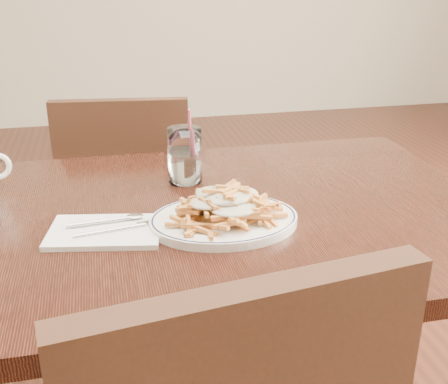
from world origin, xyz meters
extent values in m
cube|color=black|center=(0.00, 0.00, 0.73)|extent=(1.20, 0.80, 0.04)
cylinder|color=black|center=(0.55, 0.35, 0.35)|extent=(0.05, 0.05, 0.71)
cube|color=black|center=(-0.13, 0.75, 0.41)|extent=(0.44, 0.44, 0.04)
cube|color=black|center=(-0.15, 0.57, 0.64)|extent=(0.40, 0.09, 0.43)
cylinder|color=black|center=(0.06, 0.90, 0.19)|extent=(0.03, 0.03, 0.39)
cylinder|color=black|center=(-0.28, 0.94, 0.19)|extent=(0.03, 0.03, 0.39)
cylinder|color=black|center=(0.02, 0.56, 0.19)|extent=(0.03, 0.03, 0.39)
cylinder|color=black|center=(-0.32, 0.60, 0.19)|extent=(0.03, 0.03, 0.39)
torus|color=black|center=(0.01, -0.08, 0.76)|extent=(0.32, 0.32, 0.01)
ellipsoid|color=beige|center=(0.01, -0.08, 0.81)|extent=(0.17, 0.14, 0.02)
cube|color=white|center=(-0.22, -0.06, 0.76)|extent=(0.23, 0.17, 0.01)
cylinder|color=white|center=(-0.03, 0.17, 0.81)|extent=(0.08, 0.08, 0.13)
cylinder|color=white|center=(-0.03, 0.17, 0.79)|extent=(0.07, 0.07, 0.07)
cylinder|color=#CF4E6E|center=(-0.01, 0.18, 0.84)|extent=(0.01, 0.04, 0.17)
camera|label=1|loc=(-0.21, -1.04, 1.23)|focal=45.00mm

